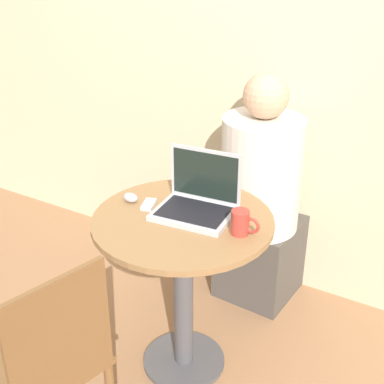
% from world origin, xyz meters
% --- Properties ---
extents(ground_plane, '(12.00, 12.00, 0.00)m').
position_xyz_m(ground_plane, '(0.00, 0.00, 0.00)').
color(ground_plane, '#9E704C').
extents(back_wall, '(7.00, 0.05, 2.60)m').
position_xyz_m(back_wall, '(0.00, 0.87, 1.30)').
color(back_wall, beige).
rests_on(back_wall, ground_plane).
extents(round_table, '(0.74, 0.74, 0.77)m').
position_xyz_m(round_table, '(0.00, 0.00, 0.57)').
color(round_table, '#4C4C51').
rests_on(round_table, ground_plane).
extents(laptop, '(0.33, 0.27, 0.25)m').
position_xyz_m(laptop, '(0.02, 0.08, 0.82)').
color(laptop, '#B7B7BC').
rests_on(laptop, round_table).
extents(cell_phone, '(0.07, 0.10, 0.02)m').
position_xyz_m(cell_phone, '(-0.18, 0.02, 0.77)').
color(cell_phone, silver).
rests_on(cell_phone, round_table).
extents(computer_mouse, '(0.07, 0.05, 0.04)m').
position_xyz_m(computer_mouse, '(-0.26, 0.01, 0.79)').
color(computer_mouse, '#B2B2B7').
rests_on(computer_mouse, round_table).
extents(coffee_cup, '(0.12, 0.07, 0.10)m').
position_xyz_m(coffee_cup, '(0.25, 0.01, 0.82)').
color(coffee_cup, '#B2382D').
rests_on(coffee_cup, round_table).
extents(chair_empty, '(0.48, 0.48, 0.89)m').
position_xyz_m(chair_empty, '(-0.15, -0.66, 0.46)').
color(chair_empty, brown).
rests_on(chair_empty, ground_plane).
extents(person_seated, '(0.41, 0.63, 1.23)m').
position_xyz_m(person_seated, '(0.07, 0.69, 0.50)').
color(person_seated, '#4C4742').
rests_on(person_seated, ground_plane).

